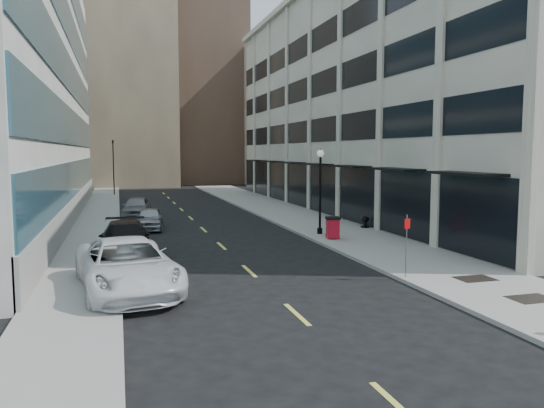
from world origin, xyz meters
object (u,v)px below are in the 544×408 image
car_black_pickup (125,240)px  car_silver_sedan (150,219)px  car_white_van (127,266)px  lamppost (320,184)px  car_grey_sedan (137,207)px  trash_bin (333,227)px  traffic_signal (113,144)px  sign_post (407,237)px  urn_planter (365,221)px

car_black_pickup → car_silver_sedan: (1.60, 8.58, -0.12)m
car_white_van → lamppost: size_ratio=1.34×
car_grey_sedan → trash_bin: 16.52m
car_white_van → car_black_pickup: bearing=82.4°
car_black_pickup → car_silver_sedan: 8.73m
car_white_van → trash_bin: 13.32m
trash_bin → car_silver_sedan: bearing=153.9°
trash_bin → traffic_signal: bearing=120.7°
trash_bin → lamppost: bearing=103.4°
sign_post → car_silver_sedan: bearing=101.6°
car_white_van → sign_post: sign_post is taller
car_grey_sedan → sign_post: size_ratio=1.99×
car_silver_sedan → sign_post: (8.50, -16.18, 0.99)m
traffic_signal → car_black_pickup: (0.70, -35.58, -4.91)m
car_white_van → urn_planter: bearing=29.9°
traffic_signal → car_silver_sedan: traffic_signal is taller
car_black_pickup → sign_post: bearing=-35.7°
car_silver_sedan → trash_bin: size_ratio=3.40×
car_grey_sedan → traffic_signal: bearing=102.6°
sign_post → urn_planter: (4.30, 12.23, -1.10)m
sign_post → car_white_van: bearing=157.2°
car_silver_sedan → lamppost: size_ratio=0.82×
car_grey_sedan → lamppost: 15.26m
car_silver_sedan → urn_planter: car_silver_sedan is taller
car_silver_sedan → urn_planter: size_ratio=5.75×
lamppost → urn_planter: (3.59, 1.52, -2.46)m
car_silver_sedan → sign_post: 18.31m
car_white_van → car_grey_sedan: (1.01, 21.00, -0.12)m
car_white_van → sign_post: bearing=-14.3°
traffic_signal → car_grey_sedan: 21.64m
sign_post → lamppost: bearing=70.1°
sign_post → car_grey_sedan: bearing=96.1°
traffic_signal → urn_planter: bearing=-64.0°
traffic_signal → car_black_pickup: 35.92m
trash_bin → sign_post: 8.98m
car_grey_sedan → sign_post: (9.09, -22.18, 0.87)m
urn_planter → car_white_van: bearing=-142.5°
traffic_signal → trash_bin: bearing=-71.4°
trash_bin → lamppost: size_ratio=0.24×
car_black_pickup → lamppost: bearing=17.2°
traffic_signal → car_silver_sedan: bearing=-85.1°
car_black_pickup → sign_post: sign_post is taller
car_silver_sedan → lamppost: lamppost is taller
car_silver_sedan → car_grey_sedan: size_ratio=0.86×
car_white_van → trash_bin: car_white_van is taller
traffic_signal → sign_post: bearing=-76.0°
trash_bin → car_grey_sedan: bearing=138.6°
car_white_van → car_silver_sedan: bearing=76.3°
car_black_pickup → sign_post: 12.67m
car_grey_sedan → urn_planter: size_ratio=6.69×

